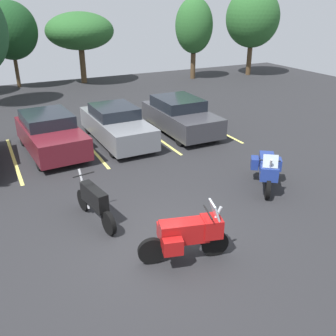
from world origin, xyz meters
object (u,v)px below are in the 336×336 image
object	(u,v)px
motorcycle_touring	(188,234)
car_grey	(116,125)
motorcycle_third	(267,168)
car_maroon	(50,134)
motorcycle_second	(94,201)
car_charcoal	(180,116)

from	to	relation	value
motorcycle_touring	car_grey	world-z (taller)	car_grey
motorcycle_touring	car_grey	bearing A→B (deg)	81.40
motorcycle_third	car_maroon	xyz separation A→B (m)	(-5.52, 6.27, 0.08)
car_maroon	motorcycle_second	bearing A→B (deg)	-89.66
motorcycle_third	car_maroon	world-z (taller)	car_maroon
motorcycle_third	car_maroon	distance (m)	8.35
motorcycle_touring	car_charcoal	distance (m)	9.31
motorcycle_third	car_charcoal	world-z (taller)	car_charcoal
motorcycle_second	car_charcoal	distance (m)	8.07
motorcycle_second	car_maroon	bearing A→B (deg)	90.34
motorcycle_touring	car_maroon	xyz separation A→B (m)	(-1.47, 8.36, 0.08)
motorcycle_touring	car_grey	size ratio (longest dim) A/B	0.44
motorcycle_second	car_charcoal	world-z (taller)	car_charcoal
motorcycle_touring	car_charcoal	size ratio (longest dim) A/B	0.47
motorcycle_touring	motorcycle_third	size ratio (longest dim) A/B	1.07
motorcycle_touring	car_maroon	distance (m)	8.49
car_grey	motorcycle_third	bearing A→B (deg)	-66.22
motorcycle_third	car_charcoal	xyz separation A→B (m)	(0.21, 6.18, 0.09)
car_charcoal	motorcycle_touring	bearing A→B (deg)	-117.30
motorcycle_touring	motorcycle_third	bearing A→B (deg)	27.29
motorcycle_second	car_maroon	world-z (taller)	car_maroon
motorcycle_touring	car_grey	distance (m)	8.51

